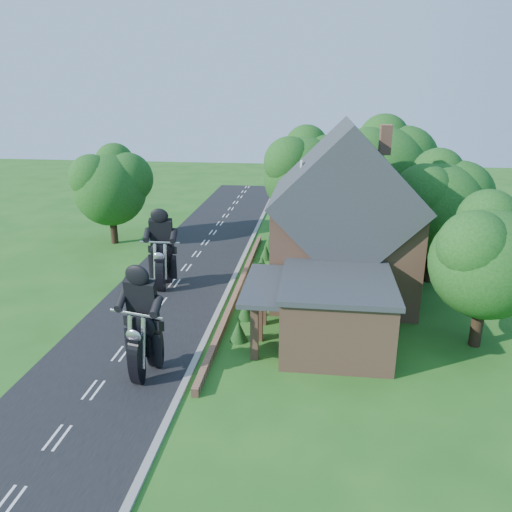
# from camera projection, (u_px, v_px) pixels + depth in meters

# --- Properties ---
(ground) EXTENTS (120.00, 120.00, 0.00)m
(ground) POSITION_uv_depth(u_px,v_px,m) (143.00, 325.00, 26.33)
(ground) COLOR #215919
(ground) RESTS_ON ground
(road) EXTENTS (7.00, 80.00, 0.02)m
(road) POSITION_uv_depth(u_px,v_px,m) (143.00, 325.00, 26.33)
(road) COLOR black
(road) RESTS_ON ground
(kerb) EXTENTS (0.30, 80.00, 0.12)m
(kerb) POSITION_uv_depth(u_px,v_px,m) (210.00, 328.00, 25.88)
(kerb) COLOR gray
(kerb) RESTS_ON ground
(garden_wall) EXTENTS (0.30, 22.00, 0.40)m
(garden_wall) POSITION_uv_depth(u_px,v_px,m) (238.00, 290.00, 30.46)
(garden_wall) COLOR #94664B
(garden_wall) RESTS_ON ground
(house) EXTENTS (9.54, 8.64, 10.24)m
(house) POSITION_uv_depth(u_px,v_px,m) (344.00, 223.00, 29.33)
(house) COLOR #94664B
(house) RESTS_ON ground
(annex) EXTENTS (7.05, 5.94, 3.44)m
(annex) POSITION_uv_depth(u_px,v_px,m) (333.00, 311.00, 23.84)
(annex) COLOR #94664B
(annex) RESTS_ON ground
(tree_annex_side) EXTENTS (5.64, 5.20, 7.48)m
(tree_annex_side) POSITION_uv_depth(u_px,v_px,m) (495.00, 254.00, 22.89)
(tree_annex_side) COLOR black
(tree_annex_side) RESTS_ON ground
(tree_house_right) EXTENTS (6.51, 6.00, 8.40)m
(tree_house_right) POSITION_uv_depth(u_px,v_px,m) (444.00, 203.00, 30.79)
(tree_house_right) COLOR black
(tree_house_right) RESTS_ON ground
(tree_behind_house) EXTENTS (7.81, 7.20, 10.08)m
(tree_behind_house) POSITION_uv_depth(u_px,v_px,m) (389.00, 167.00, 37.82)
(tree_behind_house) COLOR black
(tree_behind_house) RESTS_ON ground
(tree_behind_left) EXTENTS (6.94, 6.40, 9.16)m
(tree_behind_left) POSITION_uv_depth(u_px,v_px,m) (309.00, 170.00, 39.62)
(tree_behind_left) COLOR black
(tree_behind_left) RESTS_ON ground
(tree_far_road) EXTENTS (6.08, 5.60, 7.84)m
(tree_far_road) POSITION_uv_depth(u_px,v_px,m) (115.00, 183.00, 38.86)
(tree_far_road) COLOR black
(tree_far_road) RESTS_ON ground
(shrub_a) EXTENTS (0.90, 0.90, 1.10)m
(shrub_a) POSITION_uv_depth(u_px,v_px,m) (238.00, 331.00, 24.59)
(shrub_a) COLOR #133912
(shrub_a) RESTS_ON ground
(shrub_b) EXTENTS (0.90, 0.90, 1.10)m
(shrub_b) POSITION_uv_depth(u_px,v_px,m) (246.00, 309.00, 26.94)
(shrub_b) COLOR #133912
(shrub_b) RESTS_ON ground
(shrub_c) EXTENTS (0.90, 0.90, 1.10)m
(shrub_c) POSITION_uv_depth(u_px,v_px,m) (252.00, 292.00, 29.29)
(shrub_c) COLOR #133912
(shrub_c) RESTS_ON ground
(shrub_d) EXTENTS (0.90, 0.90, 1.10)m
(shrub_d) POSITION_uv_depth(u_px,v_px,m) (262.00, 263.00, 33.99)
(shrub_d) COLOR #133912
(shrub_d) RESTS_ON ground
(shrub_e) EXTENTS (0.90, 0.90, 1.10)m
(shrub_e) POSITION_uv_depth(u_px,v_px,m) (266.00, 252.00, 36.34)
(shrub_e) COLOR #133912
(shrub_e) RESTS_ON ground
(shrub_f) EXTENTS (0.90, 0.90, 1.10)m
(shrub_f) POSITION_uv_depth(u_px,v_px,m) (269.00, 242.00, 38.69)
(shrub_f) COLOR #133912
(shrub_f) RESTS_ON ground
(motorcycle_lead) EXTENTS (0.78, 1.72, 1.55)m
(motorcycle_lead) POSITION_uv_depth(u_px,v_px,m) (146.00, 360.00, 21.49)
(motorcycle_lead) COLOR black
(motorcycle_lead) RESTS_ON ground
(motorcycle_follow) EXTENTS (0.44, 1.65, 1.53)m
(motorcycle_follow) POSITION_uv_depth(u_px,v_px,m) (164.00, 276.00, 31.11)
(motorcycle_follow) COLOR black
(motorcycle_follow) RESTS_ON ground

